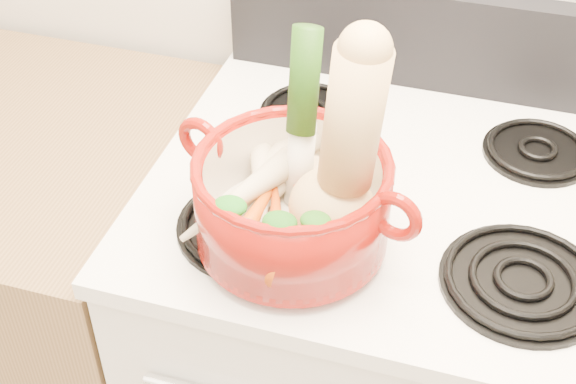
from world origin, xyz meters
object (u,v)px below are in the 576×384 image
(squash, at_px, (345,151))
(dutch_oven, at_px, (292,202))
(stove_body, at_px, (380,379))
(leek, at_px, (301,119))

(squash, bearing_deg, dutch_oven, -173.06)
(stove_body, relative_size, dutch_oven, 3.48)
(squash, relative_size, leek, 1.11)
(squash, bearing_deg, leek, 153.98)
(stove_body, xyz_separation_m, leek, (-0.13, -0.12, 0.67))
(leek, bearing_deg, squash, -42.79)
(squash, distance_m, leek, 0.11)
(stove_body, bearing_deg, squash, -106.49)
(squash, bearing_deg, stove_body, 90.31)
(stove_body, distance_m, leek, 0.69)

